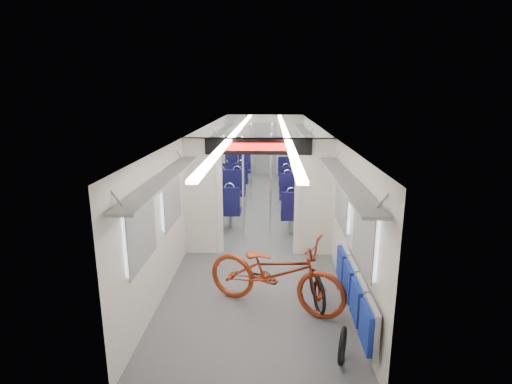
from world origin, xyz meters
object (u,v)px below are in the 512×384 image
Objects in this scene: seat_bay_far_right at (292,175)px; bike_hoop_a at (342,348)px; seat_bay_near_right at (299,200)px; stanchion_near_left at (243,193)px; bike_hoop_c at (315,286)px; seat_bay_near_left at (225,195)px; stanchion_far_right at (271,164)px; bicycle at (275,272)px; bike_hoop_b at (319,298)px; stanchion_far_left at (251,164)px; stanchion_near_right at (271,187)px; flip_bench at (354,291)px; seat_bay_far_left at (236,171)px.

bike_hoop_a is at bearing -88.89° from seat_bay_far_right.
seat_bay_near_right is 2.18m from stanchion_near_left.
bike_hoop_c is 4.57m from seat_bay_near_left.
stanchion_far_right reaches higher than bike_hoop_c.
bike_hoop_c is (0.63, 0.30, -0.36)m from bicycle.
stanchion_far_left is at bearing 102.08° from bike_hoop_b.
bike_hoop_b is 1.12× the size of bike_hoop_c.
stanchion_near_right is at bearing -78.83° from stanchion_far_left.
stanchion_far_right reaches higher than bike_hoop_b.
flip_bench is 4.70× the size of bike_hoop_a.
bicycle is 4.12× the size of bike_hoop_b.
bike_hoop_a is 6.06m from seat_bay_near_left.
stanchion_near_left is (-0.64, 2.44, 0.59)m from bicycle.
bike_hoop_b is 6.05m from stanchion_far_right.
flip_bench is at bearing -75.28° from stanchion_far_left.
bicycle is 5.81m from stanchion_far_right.
seat_bay_near_right is 1.46m from stanchion_near_right.
bike_hoop_a is 7.14m from stanchion_far_right.
stanchion_far_right reaches higher than seat_bay_near_right.
stanchion_near_left is 0.78m from stanchion_near_right.
bike_hoop_c is 0.20× the size of stanchion_far_right.
seat_bay_near_right is 0.93× the size of stanchion_far_left.
stanchion_near_right is at bearing 107.43° from flip_bench.
seat_bay_far_right is 2.08m from stanchion_far_left.
flip_bench is 1.01× the size of seat_bay_far_left.
stanchion_far_right is at bearing -113.69° from seat_bay_far_right.
bicycle is 1.01× the size of seat_bay_far_left.
bike_hoop_b is 0.23× the size of stanchion_far_left.
stanchion_near_right reaches higher than bicycle.
bicycle is at bearing -94.84° from seat_bay_far_right.
stanchion_far_right is at bearing -0.11° from stanchion_far_left.
bike_hoop_c is 0.22× the size of seat_bay_far_left.
bicycle is 1.01× the size of seat_bay_near_right.
seat_bay_far_right is at bearing 75.58° from stanchion_near_left.
stanchion_near_left is (-1.67, 3.02, 0.57)m from flip_bench.
stanchion_near_left is at bearing -135.72° from stanchion_near_right.
stanchion_far_left reaches higher than seat_bay_far_left.
bicycle reaches higher than seat_bay_far_right.
seat_bay_far_right is (-0.42, 7.90, -0.05)m from flip_bench.
bike_hoop_b is 7.49m from seat_bay_far_right.
bike_hoop_a is at bearing -78.60° from stanchion_far_left.
seat_bay_near_left is (-1.89, 4.60, 0.33)m from bike_hoop_b.
stanchion_far_left is at bearing 65.08° from seat_bay_near_left.
stanchion_far_right is (1.19, 1.33, 0.59)m from seat_bay_near_left.
stanchion_far_left reaches higher than bicycle.
bike_hoop_c is 5.60m from stanchion_far_right.
bike_hoop_c is 0.23× the size of seat_bay_far_right.
stanchion_far_right is (-0.06, 5.78, 0.59)m from bicycle.
bike_hoop_c is at bearing 95.66° from bike_hoop_a.
bike_hoop_c is at bearing 90.79° from bike_hoop_b.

